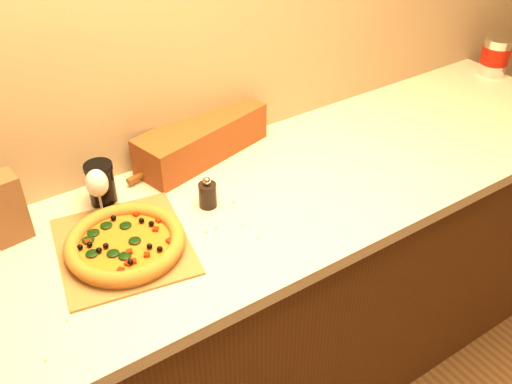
% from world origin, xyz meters
% --- Properties ---
extents(cabinet, '(2.80, 0.65, 0.86)m').
position_xyz_m(cabinet, '(0.00, 1.43, 0.43)').
color(cabinet, '#4D2910').
rests_on(cabinet, ground).
extents(countertop, '(2.84, 0.68, 0.04)m').
position_xyz_m(countertop, '(0.00, 1.43, 0.88)').
color(countertop, beige).
rests_on(countertop, cabinet).
extents(pizza_peel, '(0.39, 0.51, 0.01)m').
position_xyz_m(pizza_peel, '(-0.30, 1.45, 0.90)').
color(pizza_peel, brown).
rests_on(pizza_peel, countertop).
extents(pizza, '(0.31, 0.31, 0.04)m').
position_xyz_m(pizza, '(-0.30, 1.41, 0.93)').
color(pizza, '#BE6F2F').
rests_on(pizza, pizza_peel).
extents(pepper_grinder, '(0.05, 0.05, 0.10)m').
position_xyz_m(pepper_grinder, '(-0.03, 1.46, 0.94)').
color(pepper_grinder, black).
rests_on(pepper_grinder, countertop).
extents(rolling_pin, '(0.33, 0.10, 0.05)m').
position_xyz_m(rolling_pin, '(-0.02, 1.71, 0.92)').
color(rolling_pin, '#5E3010').
rests_on(rolling_pin, countertop).
extents(coffee_canister, '(0.11, 0.11, 0.15)m').
position_xyz_m(coffee_canister, '(1.37, 1.59, 0.98)').
color(coffee_canister, silver).
rests_on(coffee_canister, countertop).
extents(bread_bag, '(0.47, 0.25, 0.12)m').
position_xyz_m(bread_bag, '(0.08, 1.71, 0.96)').
color(bread_bag, brown).
rests_on(bread_bag, countertop).
extents(wine_glass, '(0.06, 0.06, 0.15)m').
position_xyz_m(wine_glass, '(-0.30, 1.58, 1.01)').
color(wine_glass, silver).
rests_on(wine_glass, countertop).
extents(paper_bag, '(0.10, 0.09, 0.19)m').
position_xyz_m(paper_bag, '(-0.53, 1.63, 0.99)').
color(paper_bag, brown).
rests_on(paper_bag, countertop).
extents(dark_jar, '(0.08, 0.08, 0.13)m').
position_xyz_m(dark_jar, '(-0.27, 1.64, 0.96)').
color(dark_jar, black).
rests_on(dark_jar, countertop).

